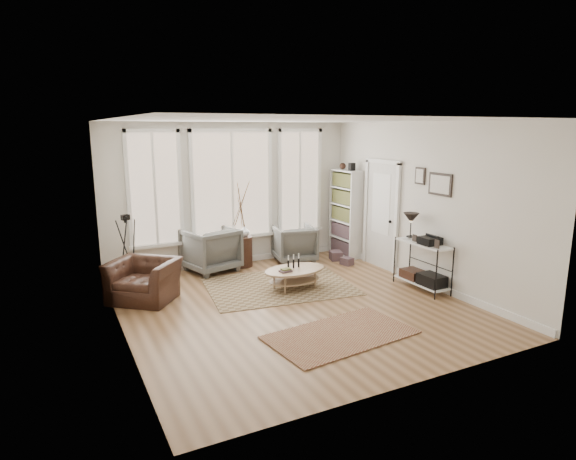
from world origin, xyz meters
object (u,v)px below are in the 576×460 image
bookcase (346,213)px  armchair_left (210,250)px  coffee_table (294,273)px  side_table (242,226)px  low_shelf (422,261)px  armchair_right (294,244)px  accent_chair (144,280)px

bookcase → armchair_left: bearing=176.2°
bookcase → coffee_table: bearing=-143.6°
armchair_left → side_table: bearing=166.6°
bookcase → low_shelf: bearing=-91.3°
bookcase → armchair_right: 1.36m
armchair_left → armchair_right: bearing=160.6°
bookcase → side_table: bookcase is taller
armchair_left → side_table: size_ratio=0.55×
coffee_table → armchair_right: size_ratio=1.42×
armchair_left → accent_chair: 1.85m
armchair_left → accent_chair: armchair_left is taller
coffee_table → armchair_left: armchair_left is taller
low_shelf → side_table: side_table is taller
bookcase → armchair_right: size_ratio=2.43×
bookcase → armchair_left: bookcase is taller
armchair_right → accent_chair: (-3.29, -0.96, -0.05)m
low_shelf → armchair_right: (-1.18, 2.60, -0.13)m
coffee_table → side_table: (-0.30, 1.73, 0.55)m
bookcase → low_shelf: size_ratio=1.58×
low_shelf → coffee_table: 2.25m
side_table → accent_chair: side_table is taller
coffee_table → armchair_right: 1.79m
low_shelf → armchair_left: low_shelf is taller
side_table → accent_chair: size_ratio=1.69×
side_table → coffee_table: bearing=-80.2°
armchair_left → armchair_right: (1.80, -0.13, -0.05)m
coffee_table → armchair_right: bearing=62.7°
coffee_table → armchair_left: bearing=119.8°
low_shelf → side_table: 3.59m
bookcase → side_table: size_ratio=1.19×
coffee_table → accent_chair: (-2.47, 0.62, 0.05)m
low_shelf → side_table: size_ratio=0.75×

